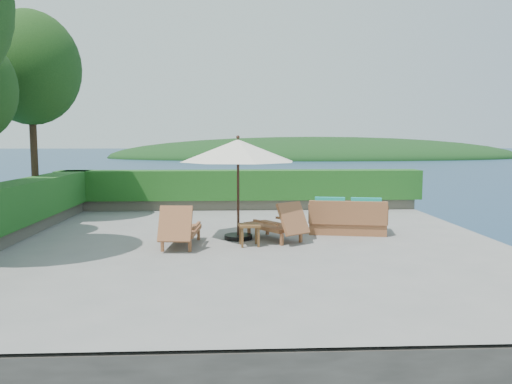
{
  "coord_description": "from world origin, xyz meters",
  "views": [
    {
      "loc": [
        -0.28,
        -11.49,
        2.39
      ],
      "look_at": [
        0.3,
        0.8,
        1.1
      ],
      "focal_mm": 35.0,
      "sensor_mm": 36.0,
      "label": 1
    }
  ],
  "objects_px": {
    "patio_umbrella": "(238,152)",
    "wicker_loveseat": "(347,219)",
    "lounge_right": "(278,224)",
    "side_table": "(249,228)",
    "lounge_left": "(180,229)"
  },
  "relations": [
    {
      "from": "lounge_right",
      "to": "side_table",
      "type": "relative_size",
      "value": 3.44
    },
    {
      "from": "side_table",
      "to": "wicker_loveseat",
      "type": "height_order",
      "value": "wicker_loveseat"
    },
    {
      "from": "patio_umbrella",
      "to": "lounge_right",
      "type": "height_order",
      "value": "patio_umbrella"
    },
    {
      "from": "patio_umbrella",
      "to": "wicker_loveseat",
      "type": "relative_size",
      "value": 1.63
    },
    {
      "from": "lounge_left",
      "to": "lounge_right",
      "type": "relative_size",
      "value": 1.0
    },
    {
      "from": "lounge_left",
      "to": "lounge_right",
      "type": "bearing_deg",
      "value": 18.92
    },
    {
      "from": "patio_umbrella",
      "to": "wicker_loveseat",
      "type": "distance_m",
      "value": 3.36
    },
    {
      "from": "side_table",
      "to": "lounge_right",
      "type": "bearing_deg",
      "value": 37.75
    },
    {
      "from": "patio_umbrella",
      "to": "lounge_left",
      "type": "xyz_separation_m",
      "value": [
        -1.31,
        -0.83,
        -1.7
      ]
    },
    {
      "from": "lounge_left",
      "to": "side_table",
      "type": "xyz_separation_m",
      "value": [
        1.55,
        0.03,
        -0.01
      ]
    },
    {
      "from": "lounge_right",
      "to": "wicker_loveseat",
      "type": "bearing_deg",
      "value": -9.52
    },
    {
      "from": "patio_umbrella",
      "to": "wicker_loveseat",
      "type": "xyz_separation_m",
      "value": [
        2.8,
        0.63,
        -1.74
      ]
    },
    {
      "from": "wicker_loveseat",
      "to": "side_table",
      "type": "bearing_deg",
      "value": -140.12
    },
    {
      "from": "lounge_right",
      "to": "wicker_loveseat",
      "type": "height_order",
      "value": "lounge_right"
    },
    {
      "from": "patio_umbrella",
      "to": "lounge_right",
      "type": "bearing_deg",
      "value": -14.84
    }
  ]
}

